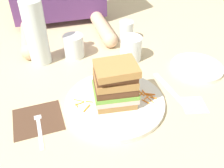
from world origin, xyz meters
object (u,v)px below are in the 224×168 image
fork (39,124)px  side_plate (197,67)px  napkin_pink (194,105)px  empty_tumbler_1 (74,46)px  sandwich (115,84)px  napkin_dark (38,119)px  empty_tumbler_0 (126,31)px  water_bottle (36,30)px  main_plate (115,102)px  juice_glass (131,50)px  knife (172,91)px

fork → side_plate: side_plate is taller
napkin_pink → empty_tumbler_1: bearing=127.9°
sandwich → napkin_pink: sandwich is taller
sandwich → empty_tumbler_1: size_ratio=1.56×
napkin_dark → empty_tumbler_0: (0.39, 0.37, 0.04)m
napkin_dark → water_bottle: size_ratio=0.48×
main_plate → juice_glass: (0.13, 0.23, 0.03)m
sandwich → main_plate: bearing=109.2°
water_bottle → side_plate: water_bottle is taller
napkin_dark → empty_tumbler_1: size_ratio=1.57×
fork → empty_tumbler_1: empty_tumbler_1 is taller
knife → side_plate: 0.17m
knife → juice_glass: juice_glass is taller
empty_tumbler_1 → side_plate: empty_tumbler_1 is taller
napkin_pink → juice_glass: bearing=107.6°
side_plate → juice_glass: bearing=147.1°
main_plate → side_plate: (0.34, 0.10, -0.00)m
empty_tumbler_1 → sandwich: bearing=-77.4°
water_bottle → empty_tumbler_1: (0.13, 0.00, -0.09)m
napkin_dark → fork: size_ratio=0.81×
napkin_dark → side_plate: size_ratio=0.73×
sandwich → knife: size_ratio=0.67×
napkin_dark → fork: bearing=-87.5°
juice_glass → empty_tumbler_0: size_ratio=1.09×
water_bottle → napkin_pink: (0.42, -0.38, -0.13)m
napkin_pink → empty_tumbler_0: bearing=97.9°
sandwich → fork: size_ratio=0.80×
sandwich → fork: bearing=-174.7°
juice_glass → water_bottle: (-0.33, 0.08, 0.09)m
sandwich → knife: (0.19, 0.00, -0.08)m
knife → juice_glass: size_ratio=2.23×
knife → juice_glass: 0.23m
napkin_dark → napkin_pink: (0.45, -0.07, -0.00)m
juice_glass → napkin_pink: bearing=-72.4°
water_bottle → side_plate: bearing=-21.6°
main_plate → empty_tumbler_0: 0.41m
knife → napkin_pink: 0.08m
juice_glass → main_plate: bearing=-120.1°
napkin_dark → empty_tumbler_0: size_ratio=1.63×
fork → knife: (0.42, 0.03, -0.00)m
napkin_dark → empty_tumbler_0: empty_tumbler_0 is taller
knife → empty_tumbler_0: (-0.03, 0.37, 0.04)m
sandwich → napkin_dark: (-0.23, 0.00, -0.08)m
napkin_dark → napkin_pink: same height
knife → water_bottle: bearing=142.1°
water_bottle → empty_tumbler_1: size_ratio=3.29×
fork → water_bottle: (0.03, 0.33, 0.12)m
main_plate → empty_tumbler_0: (0.16, 0.38, 0.03)m
knife → water_bottle: size_ratio=0.71×
side_plate → empty_tumbler_1: bearing=152.3°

